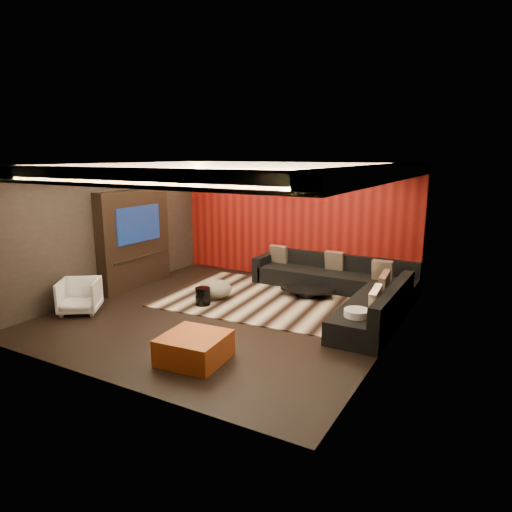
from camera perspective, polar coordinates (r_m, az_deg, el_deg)
The scene contains 26 objects.
floor at distance 8.75m, azimuth -3.66°, elevation -7.33°, with size 6.00×6.00×0.02m, color black.
ceiling at distance 8.23m, azimuth -3.94°, elevation 11.47°, with size 6.00×6.00×0.02m, color silver.
wall_back at distance 10.99m, azimuth 4.79°, elevation 4.34°, with size 6.00×0.02×2.80m, color black.
wall_left at distance 10.31m, azimuth -18.02°, elevation 3.22°, with size 0.02×6.00×2.80m, color black.
wall_right at distance 7.22m, azimuth 16.68°, elevation -0.48°, with size 0.02×6.00×2.80m, color black.
red_feature_wall at distance 10.95m, azimuth 4.70°, elevation 4.32°, with size 5.98×0.05×2.78m, color #6B0C0A.
soffit_back at distance 10.60m, azimuth 4.21°, elevation 11.06°, with size 6.00×0.60×0.22m, color silver.
soffit_front at distance 6.15m, azimuth -17.97°, elevation 9.41°, with size 6.00×0.60×0.22m, color silver.
soffit_left at distance 9.96m, azimuth -17.29°, elevation 10.44°, with size 0.60×4.80×0.22m, color silver.
soffit_right at distance 7.13m, azimuth 14.88°, elevation 9.95°, with size 0.60×4.80×0.22m, color silver.
cove_back at distance 10.29m, azimuth 3.38°, elevation 10.52°, with size 4.80×0.08×0.04m, color #FFD899.
cove_front at distance 6.39m, azimuth -15.67°, elevation 8.84°, with size 4.80×0.08×0.04m, color #FFD899.
cove_left at distance 9.72m, azimuth -15.84°, elevation 9.96°, with size 0.08×4.80×0.04m, color #FFD899.
cove_right at distance 7.22m, azimuth 12.20°, elevation 9.40°, with size 0.08×4.80×0.04m, color #FFD899.
tv_surround at distance 10.65m, azimuth -14.97°, elevation 2.06°, with size 0.30×2.00×2.20m, color black.
tv_screen at distance 10.49m, azimuth -14.45°, elevation 3.87°, with size 0.04×1.30×0.80m, color black.
tv_shelf at distance 10.62m, azimuth -14.23°, elevation -0.13°, with size 0.04×1.60×0.04m, color black.
rug at distance 9.63m, azimuth 1.06°, elevation -5.30°, with size 4.00×3.00×0.02m, color #C5B090.
coffee_table at distance 9.75m, azimuth 6.47°, elevation -4.48°, with size 1.18×1.18×0.20m, color black.
drum_stool at distance 9.20m, azimuth -6.66°, elevation -5.02°, with size 0.30×0.30×0.35m, color black.
striped_pouf at distance 9.59m, azimuth -5.19°, elevation -4.15°, with size 0.71×0.71×0.39m, color beige.
white_side_table at distance 7.68m, azimuth 12.41°, elevation -8.38°, with size 0.41×0.41×0.52m, color silver.
orange_ottoman at distance 6.87m, azimuth -7.72°, elevation -11.31°, with size 0.89×0.89×0.40m, color #A33515.
armchair at distance 9.34m, azimuth -21.19°, elevation -4.69°, with size 0.71×0.73×0.66m, color silver.
sectional_sofa at distance 9.57m, azimuth 11.29°, elevation -4.08°, with size 3.65×3.50×0.75m.
throw_pillows at distance 9.52m, azimuth 11.27°, elevation -1.93°, with size 3.25×2.78×0.50m.
Camera 1 is at (4.49, -6.89, 2.97)m, focal length 32.00 mm.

